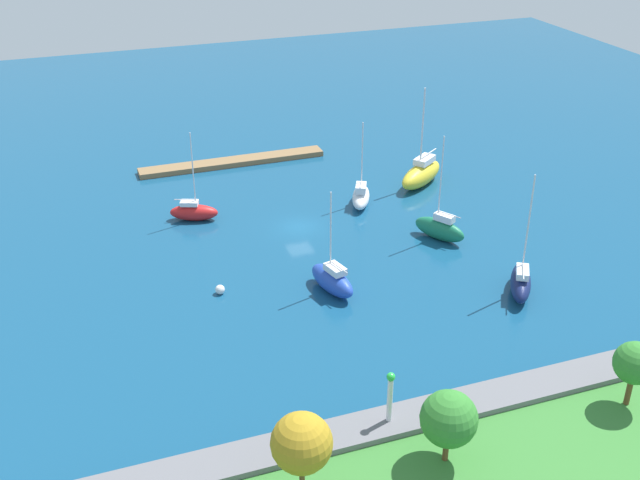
% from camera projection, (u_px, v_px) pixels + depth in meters
% --- Properties ---
extents(water, '(160.00, 160.00, 0.00)m').
position_uv_depth(water, '(300.00, 227.00, 77.90)').
color(water, navy).
rests_on(water, ground).
extents(pier_dock, '(22.31, 2.31, 0.62)m').
position_uv_depth(pier_dock, '(233.00, 162.00, 92.71)').
color(pier_dock, olive).
rests_on(pier_dock, ground).
extents(breakwater, '(57.29, 2.87, 1.42)m').
position_uv_depth(breakwater, '(447.00, 413.00, 51.64)').
color(breakwater, slate).
rests_on(breakwater, ground).
extents(shoreline_park, '(52.65, 13.66, 0.99)m').
position_uv_depth(shoreline_park, '(491.00, 473.00, 47.07)').
color(shoreline_park, '#387A33').
rests_on(shoreline_park, ground).
extents(harbor_beacon, '(0.56, 0.56, 3.73)m').
position_uv_depth(harbor_beacon, '(390.00, 393.00, 49.02)').
color(harbor_beacon, silver).
rests_on(harbor_beacon, breakwater).
extents(park_tree_center, '(2.88, 2.88, 4.79)m').
position_uv_depth(park_tree_center, '(635.00, 363.00, 50.58)').
color(park_tree_center, brown).
rests_on(park_tree_center, shoreline_park).
extents(park_tree_east, '(3.51, 3.51, 4.93)m').
position_uv_depth(park_tree_east, '(449.00, 419.00, 45.99)').
color(park_tree_east, brown).
rests_on(park_tree_east, shoreline_park).
extents(park_tree_midwest, '(3.55, 3.55, 5.69)m').
position_uv_depth(park_tree_midwest, '(302.00, 443.00, 43.08)').
color(park_tree_midwest, brown).
rests_on(park_tree_midwest, shoreline_park).
extents(sailboat_blue_by_breakwater, '(3.23, 5.85, 9.26)m').
position_uv_depth(sailboat_blue_by_breakwater, '(332.00, 280.00, 66.37)').
color(sailboat_blue_by_breakwater, '#2347B2').
rests_on(sailboat_blue_by_breakwater, water).
extents(sailboat_green_east_end, '(4.09, 5.49, 10.54)m').
position_uv_depth(sailboat_green_east_end, '(440.00, 228.00, 75.05)').
color(sailboat_green_east_end, '#19724C').
rests_on(sailboat_green_east_end, water).
extents(sailboat_red_inner_mooring, '(5.21, 3.41, 9.42)m').
position_uv_depth(sailboat_red_inner_mooring, '(194.00, 212.00, 78.96)').
color(sailboat_red_inner_mooring, red).
rests_on(sailboat_red_inner_mooring, water).
extents(sailboat_navy_lone_north, '(4.62, 5.99, 10.90)m').
position_uv_depth(sailboat_navy_lone_north, '(521.00, 282.00, 66.05)').
color(sailboat_navy_lone_north, '#141E4C').
rests_on(sailboat_navy_lone_north, water).
extents(sailboat_yellow_far_south, '(7.67, 6.50, 11.29)m').
position_uv_depth(sailboat_yellow_far_south, '(421.00, 174.00, 86.82)').
color(sailboat_yellow_far_south, yellow).
rests_on(sailboat_yellow_far_south, water).
extents(sailboat_white_near_pier, '(4.02, 5.72, 9.07)m').
position_uv_depth(sailboat_white_near_pier, '(361.00, 196.00, 82.24)').
color(sailboat_white_near_pier, white).
rests_on(sailboat_white_near_pier, water).
extents(mooring_buoy_white, '(0.83, 0.83, 0.83)m').
position_uv_depth(mooring_buoy_white, '(220.00, 290.00, 66.35)').
color(mooring_buoy_white, white).
rests_on(mooring_buoy_white, water).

